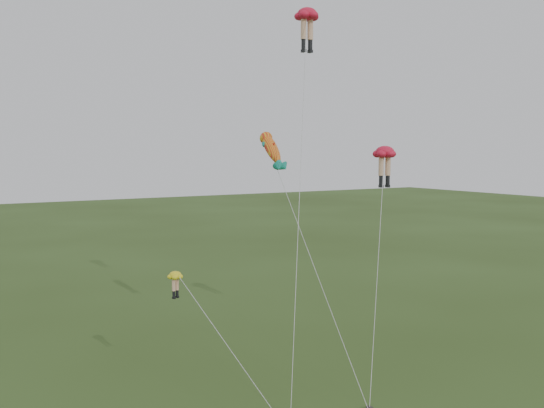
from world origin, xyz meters
TOP-DOWN VIEW (x-y plane):
  - legs_kite_red_high at (3.84, 7.17)m, footprint 6.63×7.99m
  - legs_kite_red_mid at (8.70, 5.06)m, footprint 7.35×7.32m
  - legs_kite_yellow at (-5.77, 5.33)m, footprint 3.46×9.00m
  - fish_kite at (1.94, 8.41)m, footprint 1.06×12.53m

SIDE VIEW (x-z plane):
  - legs_kite_yellow at x=-5.77m, z-range 2.99..10.43m
  - legs_kite_red_mid at x=8.70m, z-range 6.47..20.96m
  - fish_kite at x=1.94m, z-range 6.43..22.11m
  - legs_kite_red_high at x=3.84m, z-range 10.76..34.07m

